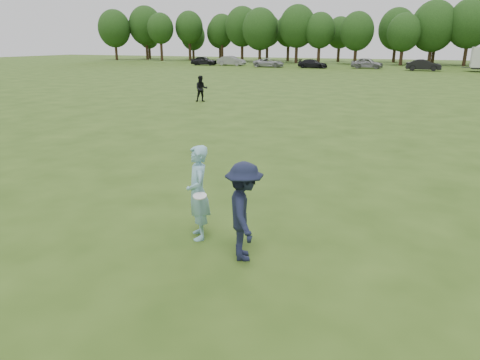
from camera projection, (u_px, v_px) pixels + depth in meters
The scene contains 12 objects.
ground at pixel (272, 243), 8.70m from camera, with size 200.00×200.00×0.00m, color #2D4914.
thrower at pixel (198, 193), 8.66m from camera, with size 0.71×0.47×1.96m, color #89C1D4.
defender at pixel (244, 212), 7.82m from camera, with size 1.21×0.69×1.87m, color #181D35.
player_far_a at pixel (201, 89), 28.72m from camera, with size 0.84×0.66×1.73m, color black.
car_a at pixel (204, 61), 73.09m from camera, with size 1.78×4.43×1.51m, color black.
car_b at pixel (231, 61), 71.94m from camera, with size 1.66×4.75×1.57m, color gray.
car_c at pixel (269, 63), 67.64m from camera, with size 2.24×4.86×1.35m, color #A9A9AE.
car_d at pixel (313, 64), 65.31m from camera, with size 1.83×4.50×1.31m, color black.
car_e at pixel (367, 63), 64.14m from camera, with size 1.87×4.64×1.58m, color gray.
car_f at pixel (424, 65), 59.18m from camera, with size 1.61×4.62×1.52m, color black.
disc_in_play at pixel (200, 196), 8.28m from camera, with size 0.29×0.28×0.09m.
treeline at pixel (433, 27), 73.12m from camera, with size 130.35×18.39×11.74m.
Camera 1 is at (2.47, -7.51, 3.90)m, focal length 32.00 mm.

